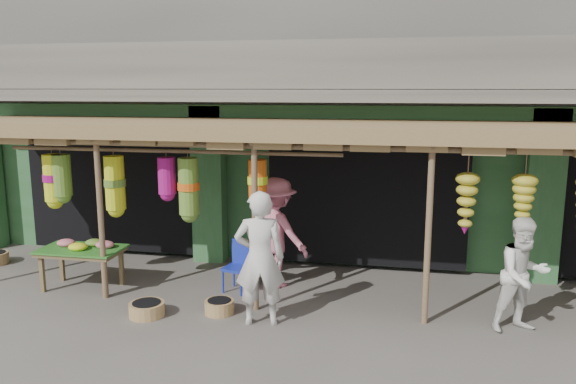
% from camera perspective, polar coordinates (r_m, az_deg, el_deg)
% --- Properties ---
extents(ground, '(80.00, 80.00, 0.00)m').
position_cam_1_polar(ground, '(8.71, 6.88, -12.02)').
color(ground, '#514C47').
rests_on(ground, ground).
extents(building, '(16.40, 6.80, 7.00)m').
position_cam_1_polar(building, '(12.90, 8.99, 10.60)').
color(building, gray).
rests_on(building, ground).
extents(awning, '(14.00, 2.70, 2.79)m').
position_cam_1_polar(awning, '(8.89, 6.70, 5.64)').
color(awning, brown).
rests_on(awning, ground).
extents(flower_table, '(1.37, 0.81, 0.81)m').
position_cam_1_polar(flower_table, '(10.02, -20.13, -5.58)').
color(flower_table, brown).
rests_on(flower_table, ground).
extents(blue_chair, '(0.49, 0.49, 0.84)m').
position_cam_1_polar(blue_chair, '(9.42, -4.96, -7.18)').
color(blue_chair, '#1929A7').
rests_on(blue_chair, ground).
extents(basket_mid, '(0.56, 0.56, 0.20)m').
position_cam_1_polar(basket_mid, '(8.73, -14.15, -11.48)').
color(basket_mid, olive).
rests_on(basket_mid, ground).
extents(basket_right, '(0.57, 0.57, 0.20)m').
position_cam_1_polar(basket_right, '(8.63, -6.99, -11.51)').
color(basket_right, olive).
rests_on(basket_right, ground).
extents(person_front, '(0.79, 0.61, 1.94)m').
position_cam_1_polar(person_front, '(7.95, -2.89, -6.75)').
color(person_front, silver).
rests_on(person_front, ground).
extents(person_right, '(0.96, 0.87, 1.61)m').
position_cam_1_polar(person_right, '(8.40, 22.78, -7.79)').
color(person_right, white).
rests_on(person_right, ground).
extents(person_shopper, '(1.38, 1.13, 1.87)m').
position_cam_1_polar(person_shopper, '(9.46, -1.22, -4.13)').
color(person_shopper, '#D9738B').
rests_on(person_shopper, ground).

